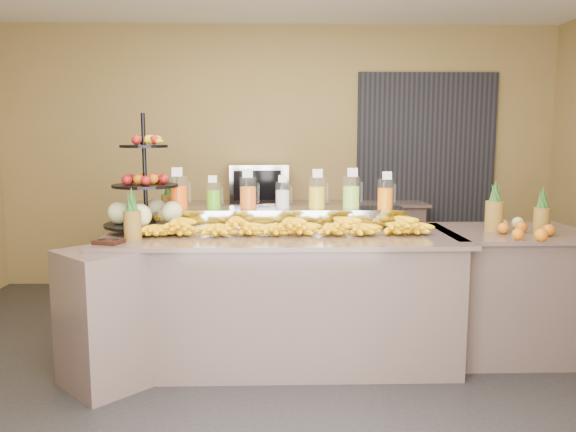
{
  "coord_description": "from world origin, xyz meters",
  "views": [
    {
      "loc": [
        -0.06,
        -3.64,
        1.61
      ],
      "look_at": [
        0.04,
        0.3,
        1.06
      ],
      "focal_mm": 35.0,
      "sensor_mm": 36.0,
      "label": 1
    }
  ],
  "objects_px": {
    "fruit_stand": "(151,201)",
    "condiment_caddy": "(109,242)",
    "right_fruit_pile": "(520,225)",
    "oven_warmer": "(258,184)",
    "pitcher_tray": "(283,218)",
    "banana_heap": "(288,224)"
  },
  "relations": [
    {
      "from": "banana_heap",
      "to": "right_fruit_pile",
      "type": "height_order",
      "value": "right_fruit_pile"
    },
    {
      "from": "pitcher_tray",
      "to": "banana_heap",
      "type": "distance_m",
      "value": 0.29
    },
    {
      "from": "fruit_stand",
      "to": "oven_warmer",
      "type": "bearing_deg",
      "value": 60.39
    },
    {
      "from": "fruit_stand",
      "to": "pitcher_tray",
      "type": "bearing_deg",
      "value": -0.53
    },
    {
      "from": "pitcher_tray",
      "to": "oven_warmer",
      "type": "relative_size",
      "value": 3.07
    },
    {
      "from": "condiment_caddy",
      "to": "fruit_stand",
      "type": "bearing_deg",
      "value": 71.4
    },
    {
      "from": "right_fruit_pile",
      "to": "fruit_stand",
      "type": "bearing_deg",
      "value": 174.83
    },
    {
      "from": "condiment_caddy",
      "to": "pitcher_tray",
      "type": "bearing_deg",
      "value": 28.77
    },
    {
      "from": "fruit_stand",
      "to": "right_fruit_pile",
      "type": "distance_m",
      "value": 2.65
    },
    {
      "from": "condiment_caddy",
      "to": "oven_warmer",
      "type": "height_order",
      "value": "oven_warmer"
    },
    {
      "from": "right_fruit_pile",
      "to": "oven_warmer",
      "type": "xyz_separation_m",
      "value": [
        -1.9,
        2.02,
        0.13
      ]
    },
    {
      "from": "fruit_stand",
      "to": "condiment_caddy",
      "type": "bearing_deg",
      "value": -115.87
    },
    {
      "from": "pitcher_tray",
      "to": "right_fruit_pile",
      "type": "distance_m",
      "value": 1.71
    },
    {
      "from": "pitcher_tray",
      "to": "right_fruit_pile",
      "type": "xyz_separation_m",
      "value": [
        1.67,
        -0.35,
        -0.0
      ]
    },
    {
      "from": "banana_heap",
      "to": "fruit_stand",
      "type": "height_order",
      "value": "fruit_stand"
    },
    {
      "from": "fruit_stand",
      "to": "condiment_caddy",
      "type": "distance_m",
      "value": 0.58
    },
    {
      "from": "fruit_stand",
      "to": "oven_warmer",
      "type": "relative_size",
      "value": 1.42
    },
    {
      "from": "condiment_caddy",
      "to": "oven_warmer",
      "type": "distance_m",
      "value": 2.47
    },
    {
      "from": "banana_heap",
      "to": "oven_warmer",
      "type": "height_order",
      "value": "oven_warmer"
    },
    {
      "from": "right_fruit_pile",
      "to": "pitcher_tray",
      "type": "bearing_deg",
      "value": 168.09
    },
    {
      "from": "banana_heap",
      "to": "condiment_caddy",
      "type": "xyz_separation_m",
      "value": [
        -1.17,
        -0.33,
        -0.06
      ]
    },
    {
      "from": "fruit_stand",
      "to": "right_fruit_pile",
      "type": "xyz_separation_m",
      "value": [
        2.64,
        -0.24,
        -0.15
      ]
    }
  ]
}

